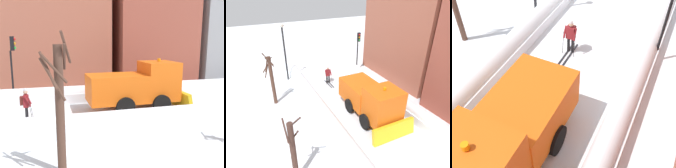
# 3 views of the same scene
# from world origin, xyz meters

# --- Properties ---
(ground_plane) EXTENTS (80.00, 80.00, 0.00)m
(ground_plane) POSITION_xyz_m (0.00, 10.00, 0.00)
(ground_plane) COLOR white
(snowbank_left) EXTENTS (1.10, 36.00, 1.13)m
(snowbank_left) POSITION_xyz_m (-2.99, 10.00, 0.51)
(snowbank_left) COLOR white
(snowbank_left) RESTS_ON ground
(snowbank_right) EXTENTS (1.10, 36.00, 1.03)m
(snowbank_right) POSITION_xyz_m (2.99, 10.00, 0.45)
(snowbank_right) COLOR white
(snowbank_right) RESTS_ON ground
(building_brick_near) EXTENTS (7.64, 8.94, 11.23)m
(building_brick_near) POSITION_xyz_m (-9.05, 5.47, 5.62)
(building_brick_near) COLOR #9E5642
(building_brick_near) RESTS_ON ground
(plow_truck) EXTENTS (3.20, 5.98, 3.12)m
(plow_truck) POSITION_xyz_m (-0.22, 10.09, 1.48)
(plow_truck) COLOR orange
(plow_truck) RESTS_ON ground
(skier) EXTENTS (0.62, 1.80, 1.81)m
(skier) POSITION_xyz_m (0.47, 3.72, 1.00)
(skier) COLOR black
(skier) RESTS_ON ground
(traffic_light_pole) EXTENTS (0.28, 0.42, 4.43)m
(traffic_light_pole) POSITION_xyz_m (-3.45, 2.76, 3.11)
(traffic_light_pole) COLOR black
(traffic_light_pole) RESTS_ON ground
(street_lamp) EXTENTS (0.40, 0.40, 5.71)m
(street_lamp) POSITION_xyz_m (3.88, 1.15, 3.57)
(street_lamp) COLOR black
(street_lamp) RESTS_ON ground
(bare_tree_near) EXTENTS (0.93, 0.97, 4.50)m
(bare_tree_near) POSITION_xyz_m (5.90, 5.16, 2.21)
(bare_tree_near) COLOR #4D3328
(bare_tree_near) RESTS_ON ground
(bare_tree_mid) EXTENTS (0.78, 0.92, 3.98)m
(bare_tree_mid) POSITION_xyz_m (6.29, 13.10, 1.94)
(bare_tree_mid) COLOR #452C24
(bare_tree_mid) RESTS_ON ground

